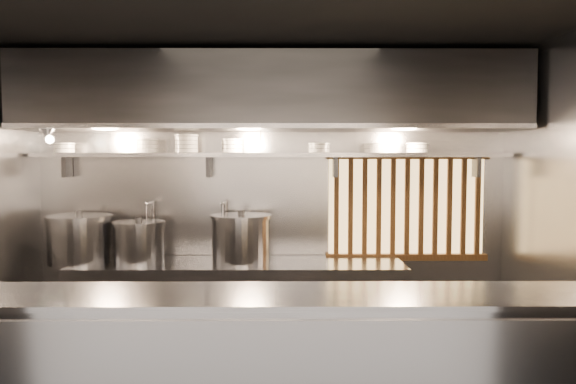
{
  "coord_description": "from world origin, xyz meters",
  "views": [
    {
      "loc": [
        0.12,
        -3.94,
        1.87
      ],
      "look_at": [
        0.15,
        0.55,
        1.58
      ],
      "focal_mm": 35.0,
      "sensor_mm": 36.0,
      "label": 1
    }
  ],
  "objects_px": {
    "heat_lamp": "(47,133)",
    "stock_pot_left": "(80,239)",
    "stock_pot_right": "(241,238)",
    "pendant_bulb": "(261,146)",
    "stock_pot_mid": "(139,242)"
  },
  "relations": [
    {
      "from": "heat_lamp",
      "to": "stock_pot_left",
      "type": "relative_size",
      "value": 0.51
    },
    {
      "from": "stock_pot_right",
      "to": "stock_pot_left",
      "type": "bearing_deg",
      "value": -179.95
    },
    {
      "from": "stock_pot_left",
      "to": "heat_lamp",
      "type": "bearing_deg",
      "value": -117.36
    },
    {
      "from": "heat_lamp",
      "to": "stock_pot_left",
      "type": "bearing_deg",
      "value": 62.64
    },
    {
      "from": "stock_pot_left",
      "to": "stock_pot_right",
      "type": "bearing_deg",
      "value": 0.05
    },
    {
      "from": "heat_lamp",
      "to": "stock_pot_right",
      "type": "distance_m",
      "value": 1.9
    },
    {
      "from": "stock_pot_right",
      "to": "pendant_bulb",
      "type": "bearing_deg",
      "value": 19.41
    },
    {
      "from": "pendant_bulb",
      "to": "stock_pot_left",
      "type": "relative_size",
      "value": 0.27
    },
    {
      "from": "stock_pot_left",
      "to": "stock_pot_mid",
      "type": "distance_m",
      "value": 0.54
    },
    {
      "from": "stock_pot_left",
      "to": "stock_pot_mid",
      "type": "bearing_deg",
      "value": 0.12
    },
    {
      "from": "heat_lamp",
      "to": "stock_pot_right",
      "type": "bearing_deg",
      "value": 10.05
    },
    {
      "from": "heat_lamp",
      "to": "pendant_bulb",
      "type": "height_order",
      "value": "heat_lamp"
    },
    {
      "from": "stock_pot_mid",
      "to": "stock_pot_right",
      "type": "height_order",
      "value": "stock_pot_right"
    },
    {
      "from": "pendant_bulb",
      "to": "stock_pot_mid",
      "type": "bearing_deg",
      "value": -176.78
    },
    {
      "from": "heat_lamp",
      "to": "pendant_bulb",
      "type": "xyz_separation_m",
      "value": [
        1.8,
        0.35,
        -0.11
      ]
    }
  ]
}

